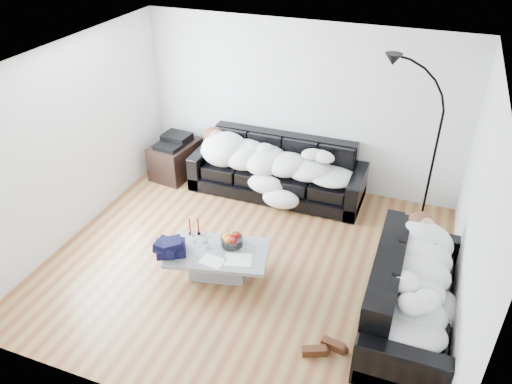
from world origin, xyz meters
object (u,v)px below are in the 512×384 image
(wine_glass_c, at_px, (208,242))
(stereo, at_px, (174,140))
(av_cabinet, at_px, (176,159))
(wine_glass_a, at_px, (205,237))
(sofa_back, at_px, (277,168))
(sleeper_back, at_px, (276,158))
(shoes, at_px, (323,348))
(candle_left, at_px, (190,226))
(sofa_right, at_px, (414,293))
(candle_right, at_px, (198,226))
(sleeper_right, at_px, (417,278))
(floor_lamp, at_px, (434,157))
(fruit_bowl, at_px, (232,239))
(coffee_table, at_px, (218,262))
(wine_glass_b, at_px, (194,237))

(wine_glass_c, bearing_deg, stereo, 127.49)
(wine_glass_c, height_order, av_cabinet, av_cabinet)
(wine_glass_c, relative_size, av_cabinet, 0.22)
(wine_glass_a, bearing_deg, sofa_back, 81.98)
(sleeper_back, distance_m, shoes, 3.21)
(wine_glass_a, distance_m, candle_left, 0.27)
(sofa_right, distance_m, wine_glass_a, 2.55)
(wine_glass_c, bearing_deg, wine_glass_a, 132.33)
(wine_glass_c, height_order, candle_right, candle_right)
(candle_right, bearing_deg, sofa_back, 76.81)
(sleeper_back, height_order, candle_right, sleeper_back)
(sleeper_right, xyz_separation_m, floor_lamp, (-0.04, 2.09, 0.41))
(sofa_back, bearing_deg, av_cabinet, -178.96)
(sleeper_back, relative_size, sleeper_right, 1.24)
(sleeper_back, xyz_separation_m, sleeper_right, (2.27, -2.04, -0.00))
(sleeper_right, bearing_deg, av_cabinet, 63.05)
(wine_glass_a, bearing_deg, fruit_bowl, 12.96)
(coffee_table, relative_size, wine_glass_b, 7.13)
(fruit_bowl, bearing_deg, floor_lamp, 41.47)
(stereo, bearing_deg, candle_left, -50.75)
(candle_left, xyz_separation_m, av_cabinet, (-1.24, 1.87, -0.19))
(wine_glass_b, xyz_separation_m, stereo, (-1.36, 2.01, 0.19))
(sofa_right, xyz_separation_m, wine_glass_a, (-2.55, 0.09, 0.02))
(shoes, height_order, av_cabinet, av_cabinet)
(sofa_back, distance_m, wine_glass_c, 2.09)
(coffee_table, relative_size, fruit_bowl, 4.36)
(candle_right, relative_size, floor_lamp, 0.12)
(wine_glass_c, distance_m, floor_lamp, 3.26)
(sofa_back, xyz_separation_m, wine_glass_a, (-0.28, -1.99, 0.01))
(sofa_back, height_order, candle_left, sofa_back)
(shoes, bearing_deg, sleeper_back, 105.30)
(sleeper_back, distance_m, coffee_table, 2.10)
(av_cabinet, bearing_deg, sleeper_right, -19.37)
(coffee_table, bearing_deg, wine_glass_c, 173.50)
(wine_glass_a, xyz_separation_m, candle_left, (-0.26, 0.09, 0.03))
(shoes, distance_m, av_cabinet, 4.30)
(sleeper_back, bearing_deg, wine_glass_a, -98.22)
(wine_glass_c, relative_size, shoes, 0.43)
(candle_left, bearing_deg, sofa_right, -3.71)
(sofa_right, xyz_separation_m, floor_lamp, (-0.04, 2.09, 0.62))
(wine_glass_a, bearing_deg, sleeper_right, -2.06)
(stereo, distance_m, floor_lamp, 4.02)
(sleeper_back, distance_m, floor_lamp, 2.26)
(candle_right, relative_size, shoes, 0.57)
(sleeper_right, relative_size, fruit_bowl, 6.50)
(shoes, xyz_separation_m, stereo, (-3.25, 2.81, 0.59))
(sleeper_back, xyz_separation_m, wine_glass_b, (-0.41, -1.99, -0.20))
(coffee_table, xyz_separation_m, shoes, (1.54, -0.74, -0.13))
(coffee_table, height_order, floor_lamp, floor_lamp)
(sofa_right, relative_size, candle_right, 8.61)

